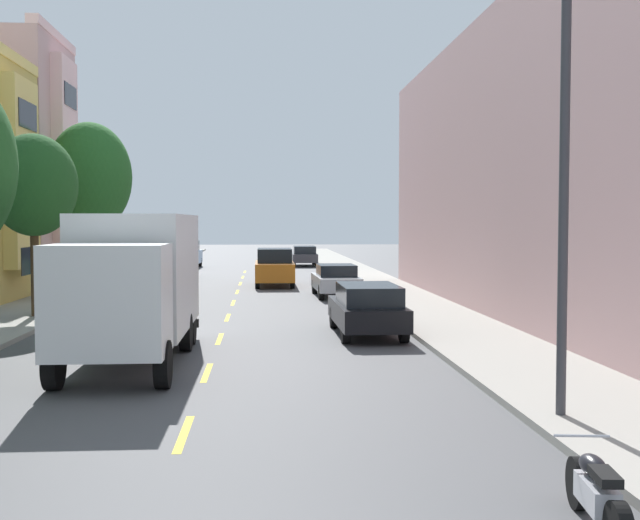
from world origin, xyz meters
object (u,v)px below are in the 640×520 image
at_px(parked_suv_sky, 186,254).
at_px(delivery_box_truck, 135,279).
at_px(parked_wagon_champagne, 97,296).
at_px(parked_wagon_black, 367,308).
at_px(parked_wagon_charcoal, 304,255).
at_px(parked_sedan_silver, 336,280).
at_px(parked_suv_white, 149,270).
at_px(parked_motorcycle, 597,495).
at_px(street_lamp, 555,161).
at_px(street_tree_farthest, 90,177).
at_px(parked_suv_forest, 169,262).
at_px(moving_orange_sedan, 274,267).
at_px(street_tree_third, 33,186).

bearing_deg(parked_suv_sky, delivery_box_truck, -86.23).
relative_size(parked_wagon_champagne, parked_wagon_black, 1.00).
height_order(parked_wagon_charcoal, parked_sedan_silver, parked_wagon_charcoal).
distance_m(parked_suv_sky, parked_wagon_charcoal, 8.82).
relative_size(parked_suv_white, parked_motorcycle, 2.35).
height_order(delivery_box_truck, parked_suv_sky, delivery_box_truck).
xyz_separation_m(parked_wagon_charcoal, parked_motorcycle, (0.47, -51.01, -0.39)).
distance_m(street_lamp, parked_wagon_black, 10.87).
height_order(parked_suv_sky, parked_wagon_black, parked_suv_sky).
relative_size(street_lamp, parked_sedan_silver, 1.58).
distance_m(parked_wagon_champagne, parked_suv_sky, 29.81).
height_order(street_tree_farthest, parked_wagon_black, street_tree_farthest).
height_order(parked_suv_sky, parked_suv_forest, same).
xyz_separation_m(parked_wagon_champagne, parked_wagon_black, (8.64, -4.49, 0.00)).
xyz_separation_m(parked_sedan_silver, moving_orange_sedan, (-2.62, 6.03, 0.24)).
xyz_separation_m(parked_wagon_black, parked_sedan_silver, (0.18, 11.92, -0.05)).
xyz_separation_m(street_tree_third, parked_sedan_silver, (10.82, 7.55, -3.75)).
height_order(parked_wagon_champagne, parked_suv_forest, parked_suv_forest).
relative_size(street_tree_farthest, parked_wagon_champagne, 1.60).
relative_size(parked_suv_forest, parked_motorcycle, 2.35).
bearing_deg(parked_wagon_champagne, delivery_box_truck, -72.49).
xyz_separation_m(street_lamp, parked_wagon_black, (-1.72, 10.16, -3.47)).
relative_size(parked_wagon_charcoal, parked_suv_white, 0.98).
bearing_deg(moving_orange_sedan, street_tree_third, -121.12).
height_order(parked_wagon_charcoal, parked_motorcycle, parked_wagon_charcoal).
bearing_deg(street_tree_farthest, parked_motorcycle, -68.01).
height_order(street_tree_third, parked_motorcycle, street_tree_third).
relative_size(parked_wagon_champagne, parked_suv_forest, 0.98).
bearing_deg(parked_suv_forest, parked_wagon_champagne, -90.42).
height_order(street_tree_farthest, parked_suv_forest, street_tree_farthest).
height_order(delivery_box_truck, parked_sedan_silver, delivery_box_truck).
bearing_deg(street_tree_third, parked_wagon_charcoal, 71.53).
bearing_deg(moving_orange_sedan, street_tree_farthest, -148.56).
height_order(street_lamp, parked_wagon_black, street_lamp).
distance_m(parked_suv_forest, parked_motorcycle, 39.39).
bearing_deg(parked_sedan_silver, parked_wagon_champagne, -139.90).
bearing_deg(parked_wagon_charcoal, street_lamp, -87.93).
bearing_deg(parked_suv_white, parked_motorcycle, -73.51).
bearing_deg(parked_wagon_black, parked_suv_sky, 103.99).
height_order(parked_wagon_charcoal, parked_suv_white, parked_suv_white).
bearing_deg(parked_sedan_silver, parked_wagon_charcoal, 90.33).
xyz_separation_m(street_tree_farthest, parked_wagon_black, (10.64, -12.94, -4.46)).
bearing_deg(parked_motorcycle, parked_suv_sky, 100.48).
bearing_deg(parked_suv_forest, parked_sedan_silver, -53.51).
bearing_deg(parked_wagon_charcoal, street_tree_farthest, -114.54).
distance_m(street_tree_third, moving_orange_sedan, 16.25).
height_order(street_tree_farthest, parked_motorcycle, street_tree_farthest).
height_order(street_tree_farthest, parked_sedan_silver, street_tree_farthest).
bearing_deg(street_tree_farthest, delivery_box_truck, -74.61).
relative_size(delivery_box_truck, parked_sedan_silver, 1.70).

